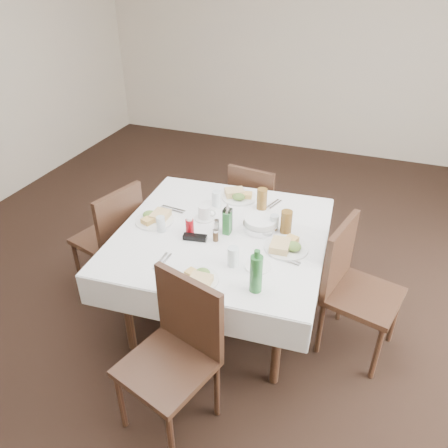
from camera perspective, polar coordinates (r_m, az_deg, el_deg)
name	(u,v)px	position (r m, az deg, el deg)	size (l,w,h in m)	color
ground_plane	(226,303)	(3.59, 0.29, -10.33)	(7.00, 7.00, 0.00)	black
room_shell	(227,90)	(2.74, 0.39, 17.07)	(6.04, 7.04, 2.80)	beige
dining_table	(222,241)	(3.08, -0.31, -2.22)	(1.52, 1.52, 0.76)	#311C13
chair_north	(254,204)	(3.92, 4.00, 2.69)	(0.46, 0.46, 0.88)	#311C13
chair_south	(177,346)	(2.54, -6.12, -15.62)	(0.57, 0.57, 0.96)	#311C13
chair_east	(352,282)	(3.06, 16.37, -7.24)	(0.55, 0.55, 0.96)	#311C13
chair_west	(114,233)	(3.54, -14.22, -1.19)	(0.55, 0.55, 0.94)	#311C13
meal_north	(238,196)	(3.45, 1.90, 3.74)	(0.28, 0.28, 0.06)	white
meal_south	(199,278)	(2.60, -3.25, -7.03)	(0.25, 0.25, 0.05)	white
meal_east	(286,246)	(2.88, 8.10, -2.88)	(0.29, 0.29, 0.06)	white
meal_west	(155,218)	(3.19, -9.03, 0.80)	(0.28, 0.28, 0.06)	white
side_plate_a	(210,205)	(3.35, -1.89, 2.47)	(0.15, 0.15, 0.01)	white
side_plate_b	(258,266)	(2.72, 4.47, -5.51)	(0.17, 0.17, 0.01)	white
water_n	(217,199)	(3.31, -0.97, 3.26)	(0.07, 0.07, 0.13)	silver
water_s	(233,257)	(2.69, 1.20, -4.28)	(0.07, 0.07, 0.13)	silver
water_e	(274,223)	(3.05, 6.57, 0.16)	(0.06, 0.06, 0.12)	silver
water_w	(161,224)	(3.05, -8.25, -0.01)	(0.06, 0.06, 0.11)	silver
iced_tea_a	(262,199)	(3.29, 4.98, 3.28)	(0.08, 0.08, 0.16)	brown
iced_tea_b	(286,222)	(3.02, 8.13, 0.28)	(0.08, 0.08, 0.17)	brown
bread_basket	(260,224)	(3.06, 4.78, -0.01)	(0.25, 0.25, 0.08)	silver
oil_cruet_dark	(227,220)	(2.99, 0.45, 0.58)	(0.06, 0.06, 0.23)	black
oil_cruet_green	(227,222)	(2.97, 0.39, 0.24)	(0.05, 0.05, 0.21)	#296C31
ketchup_bottle	(190,226)	(3.01, -4.51, -0.22)	(0.06, 0.06, 0.12)	#9E0B14
salt_shaker	(217,225)	(3.03, -0.98, -0.15)	(0.04, 0.04, 0.08)	white
pepper_shaker	(216,235)	(2.93, -1.10, -1.50)	(0.04, 0.04, 0.08)	#412C19
coffee_mug	(205,213)	(3.16, -2.52, 1.45)	(0.16, 0.15, 0.11)	white
sunglasses	(195,237)	(2.96, -3.81, -1.75)	(0.17, 0.08, 0.03)	black
green_bottle	(256,273)	(2.47, 4.22, -6.41)	(0.07, 0.07, 0.28)	#296C31
sugar_caddy	(275,251)	(2.83, 6.72, -3.46)	(0.09, 0.05, 0.04)	white
cutlery_n	(274,204)	(3.39, 6.58, 2.61)	(0.09, 0.17, 0.01)	silver
cutlery_s	(162,262)	(2.78, -8.05, -4.90)	(0.05, 0.19, 0.01)	silver
cutlery_e	(286,260)	(2.79, 8.15, -4.73)	(0.18, 0.07, 0.01)	silver
cutlery_w	(173,209)	(3.32, -6.72, 1.90)	(0.20, 0.07, 0.01)	silver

